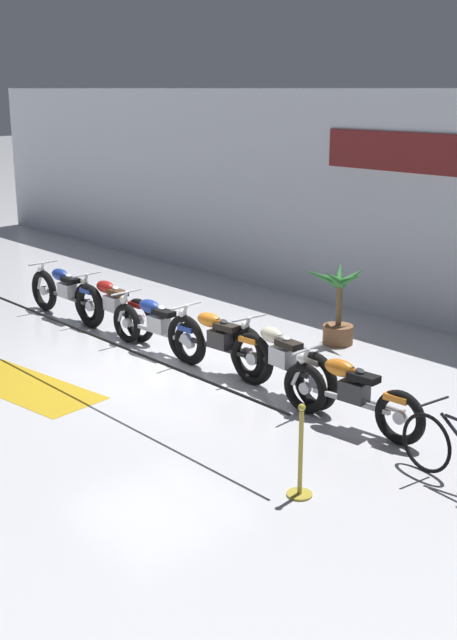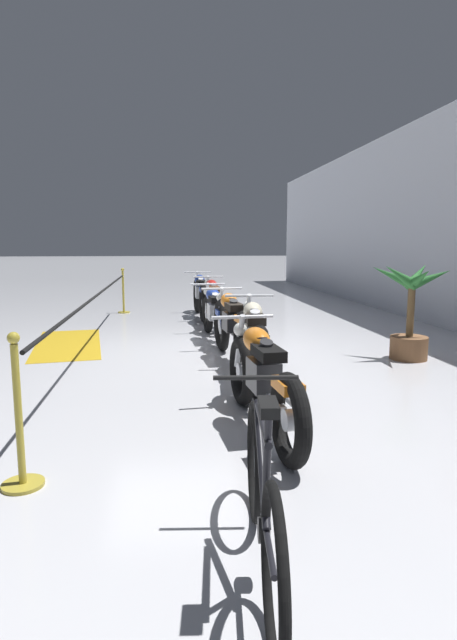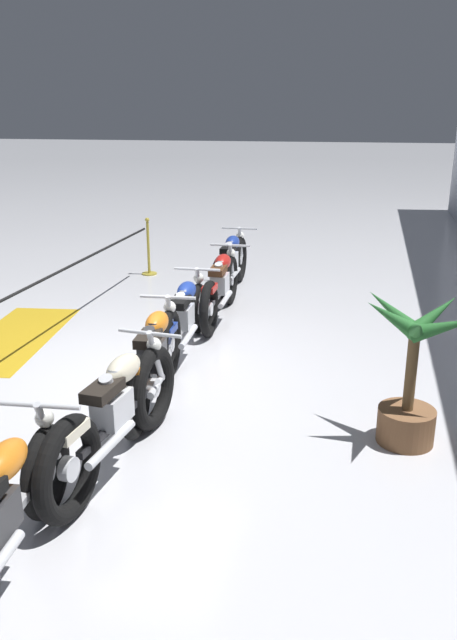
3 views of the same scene
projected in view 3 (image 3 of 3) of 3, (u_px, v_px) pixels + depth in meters
The scene contains 9 objects.
ground_plane at pixel (129, 369), 7.31m from camera, with size 120.00×120.00×0.00m, color silver.
motorcycle_blue_0 at pixel (231, 265), 10.23m from camera, with size 2.41×0.62×0.98m.
motorcycle_red_1 at pixel (221, 287), 8.98m from camera, with size 2.32×0.62×0.96m.
motorcycle_blue_2 at pixel (184, 319), 7.65m from camera, with size 2.30×0.62×0.92m.
motorcycle_orange_3 at pixel (154, 359), 6.33m from camera, with size 2.19×0.62×0.97m.
motorcycle_cream_4 at pixel (116, 414), 5.17m from camera, with size 2.29×0.62×0.98m.
potted_palm_left_of_row at pixel (410, 379), 5.53m from camera, with size 0.99×0.99×1.41m.
stanchion_far_left at pixel (76, 275), 8.64m from camera, with size 8.57×0.28×1.05m.
floor_banner at pixel (14, 338), 8.33m from camera, with size 2.60×1.01×0.01m, color #B78E19.
Camera 3 is at (6.34, 2.62, 2.86)m, focal length 35.00 mm.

